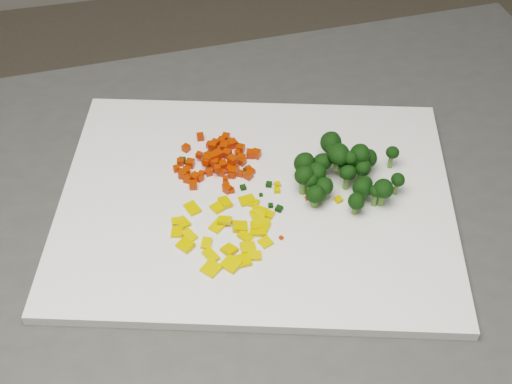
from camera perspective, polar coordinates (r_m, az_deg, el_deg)
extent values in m
cube|color=#40403E|center=(1.26, 2.01, -14.16)|extent=(0.97, 0.70, 0.90)
cube|color=white|center=(0.87, 0.00, -0.75)|extent=(0.56, 0.48, 0.01)
cube|color=#C11F02|center=(0.95, -4.48, 4.43)|extent=(0.01, 0.01, 0.01)
cube|color=#C11F02|center=(0.91, -6.07, 2.39)|extent=(0.01, 0.01, 0.01)
cube|color=#C11F02|center=(0.91, -1.12, 2.45)|extent=(0.01, 0.01, 0.01)
cube|color=#C11F02|center=(0.89, -2.47, 1.05)|extent=(0.01, 0.01, 0.01)
cube|color=#C11F02|center=(0.90, -3.89, 2.66)|extent=(0.01, 0.01, 0.01)
cube|color=#C11F02|center=(0.93, -3.26, 3.44)|extent=(0.01, 0.01, 0.01)
cube|color=#C11F02|center=(0.91, -3.88, 2.92)|extent=(0.01, 0.01, 0.01)
cube|color=#C11F02|center=(0.91, -5.29, 2.30)|extent=(0.01, 0.01, 0.01)
cube|color=#C11F02|center=(0.94, -2.43, 4.39)|extent=(0.01, 0.01, 0.01)
cube|color=#C11F02|center=(0.90, -3.90, 2.72)|extent=(0.01, 0.01, 0.01)
cube|color=#C11F02|center=(0.93, -1.23, 3.51)|extent=(0.01, 0.01, 0.01)
cube|color=#C11F02|center=(0.90, -2.72, 1.53)|extent=(0.01, 0.01, 0.01)
cube|color=#C11F02|center=(0.91, -5.39, 2.15)|extent=(0.01, 0.01, 0.01)
cube|color=#C11F02|center=(0.89, -1.24, 1.48)|extent=(0.01, 0.01, 0.01)
cube|color=#C11F02|center=(0.92, -2.71, 3.04)|extent=(0.01, 0.01, 0.01)
cube|color=#C11F02|center=(0.91, -3.04, 3.01)|extent=(0.01, 0.01, 0.01)
cube|color=#C11F02|center=(0.91, -3.10, 2.39)|extent=(0.01, 0.01, 0.01)
cube|color=#C11F02|center=(0.90, -4.38, 1.47)|extent=(0.01, 0.01, 0.01)
cube|color=#C11F02|center=(0.88, -2.39, 0.54)|extent=(0.01, 0.01, 0.01)
cube|color=#C11F02|center=(0.93, -2.35, 3.78)|extent=(0.01, 0.01, 0.01)
cube|color=#C11F02|center=(0.92, -2.34, 3.08)|extent=(0.01, 0.01, 0.01)
cube|color=#C11F02|center=(0.94, -3.72, 3.78)|extent=(0.01, 0.01, 0.01)
cube|color=#C11F02|center=(0.91, -3.05, 3.20)|extent=(0.01, 0.01, 0.01)
cube|color=#C11F02|center=(0.89, -1.93, 1.39)|extent=(0.01, 0.01, 0.01)
cube|color=#C11F02|center=(0.91, -3.53, 2.82)|extent=(0.01, 0.01, 0.01)
cube|color=#C11F02|center=(0.87, -2.31, 0.24)|extent=(0.01, 0.01, 0.01)
cube|color=#C11F02|center=(0.93, -1.89, 3.87)|extent=(0.01, 0.01, 0.01)
cube|color=#C11F02|center=(0.89, -0.61, 1.35)|extent=(0.01, 0.01, 0.01)
cube|color=#C11F02|center=(0.90, -3.45, 2.82)|extent=(0.01, 0.01, 0.01)
cube|color=#C11F02|center=(0.91, -6.38, 1.86)|extent=(0.01, 0.01, 0.01)
cube|color=#C11F02|center=(0.90, -5.85, 1.45)|extent=(0.01, 0.01, 0.01)
cube|color=#C11F02|center=(0.94, -2.04, 4.01)|extent=(0.01, 0.01, 0.01)
cube|color=#C11F02|center=(0.92, 0.02, 3.07)|extent=(0.01, 0.01, 0.01)
cube|color=#C11F02|center=(0.92, -3.48, 3.71)|extent=(0.01, 0.01, 0.01)
cube|color=#C11F02|center=(0.92, -1.51, 3.15)|extent=(0.01, 0.01, 0.01)
cube|color=#C11F02|center=(0.90, -5.56, 1.66)|extent=(0.01, 0.01, 0.01)
cube|color=#C11F02|center=(0.90, -1.86, 2.55)|extent=(0.01, 0.01, 0.01)
cube|color=#C11F02|center=(0.91, -1.19, 2.72)|extent=(0.01, 0.01, 0.01)
cube|color=#C11F02|center=(0.94, -3.29, 3.89)|extent=(0.01, 0.01, 0.01)
cube|color=#C11F02|center=(0.89, -4.90, 1.17)|extent=(0.01, 0.01, 0.01)
cube|color=#C11F02|center=(0.90, -0.32, 1.66)|extent=(0.01, 0.01, 0.01)
cube|color=#C11F02|center=(0.89, -3.11, 1.88)|extent=(0.01, 0.01, 0.01)
cube|color=#C11F02|center=(0.89, -1.88, 1.62)|extent=(0.01, 0.01, 0.01)
cube|color=#C11F02|center=(0.92, -0.44, 3.07)|extent=(0.01, 0.01, 0.01)
cube|color=#C11F02|center=(0.91, -2.54, 2.21)|extent=(0.01, 0.01, 0.01)
cube|color=#C11F02|center=(0.90, -1.99, 1.82)|extent=(0.01, 0.01, 0.01)
cube|color=#C11F02|center=(0.89, -4.53, 1.15)|extent=(0.01, 0.01, 0.01)
cube|color=#C11F02|center=(0.91, -4.05, 2.41)|extent=(0.01, 0.01, 0.01)
cube|color=#C11F02|center=(0.90, -0.61, 1.87)|extent=(0.01, 0.01, 0.01)
cube|color=#C11F02|center=(0.93, -1.61, 3.74)|extent=(0.01, 0.01, 0.01)
cube|color=#C11F02|center=(0.89, -5.50, 1.06)|extent=(0.01, 0.01, 0.01)
cube|color=#C11F02|center=(0.93, -5.62, 3.52)|extent=(0.01, 0.01, 0.01)
cube|color=#C11F02|center=(0.90, -3.22, 1.84)|extent=(0.01, 0.01, 0.01)
cube|color=#C11F02|center=(0.93, -3.59, 3.42)|extent=(0.01, 0.01, 0.01)
cube|color=#C11F02|center=(0.92, -3.17, 3.26)|extent=(0.01, 0.01, 0.01)
cube|color=#C11F02|center=(0.93, -2.60, 3.61)|extent=(0.01, 0.01, 0.01)
cube|color=#C11F02|center=(0.90, -3.81, 1.58)|extent=(0.01, 0.01, 0.01)
cube|color=#C11F02|center=(0.90, -4.01, 2.47)|extent=(0.01, 0.01, 0.01)
cube|color=#C11F02|center=(0.91, -4.14, 2.47)|extent=(0.01, 0.01, 0.01)
cube|color=#C11F02|center=(0.91, -4.57, 2.97)|extent=(0.01, 0.01, 0.01)
cube|color=#C11F02|center=(0.90, -3.33, 2.39)|extent=(0.01, 0.01, 0.01)
cube|color=#C11F02|center=(0.90, -1.67, 1.85)|extent=(0.01, 0.01, 0.01)
cube|color=#C11F02|center=(0.88, -2.43, 0.52)|extent=(0.01, 0.01, 0.01)
cube|color=#C11F02|center=(0.89, -4.77, 1.25)|extent=(0.01, 0.01, 0.01)
cube|color=#C11F02|center=(0.90, -2.67, 2.16)|extent=(0.01, 0.01, 0.01)
cube|color=#C11F02|center=(0.88, -5.04, 0.55)|extent=(0.01, 0.01, 0.01)
cube|color=#C11F02|center=(0.94, -2.79, 4.08)|extent=(0.01, 0.01, 0.01)
cube|color=#DBA00B|center=(0.86, -3.00, -1.20)|extent=(0.02, 0.02, 0.01)
cube|color=#DBA00B|center=(0.86, -2.48, -0.81)|extent=(0.02, 0.02, 0.01)
cube|color=#DBA00B|center=(0.80, -2.00, -5.79)|extent=(0.03, 0.03, 0.01)
cube|color=#DBA00B|center=(0.80, -3.60, -6.13)|extent=(0.03, 0.03, 0.01)
cube|color=#DBA00B|center=(0.84, -2.53, -2.27)|extent=(0.02, 0.02, 0.01)
cube|color=#DBA00B|center=(0.84, -3.06, -2.70)|extent=(0.03, 0.02, 0.01)
cube|color=#DBA00B|center=(0.84, -6.24, -2.35)|extent=(0.02, 0.01, 0.01)
cube|color=#DBA00B|center=(0.83, 0.20, -3.05)|extent=(0.02, 0.02, 0.01)
cube|color=#DBA00B|center=(0.85, 0.10, -1.94)|extent=(0.02, 0.02, 0.01)
cube|color=#DBA00B|center=(0.86, -0.73, -0.65)|extent=(0.02, 0.02, 0.01)
cube|color=#DBA00B|center=(0.84, 0.44, -2.49)|extent=(0.02, 0.02, 0.01)
cube|color=#DBA00B|center=(0.80, -1.15, -5.52)|extent=(0.02, 0.02, 0.01)
cube|color=#DBA00B|center=(0.82, -5.67, -4.27)|extent=(0.02, 0.02, 0.01)
cube|color=#DBA00B|center=(0.81, -3.64, -5.09)|extent=(0.02, 0.02, 0.01)
cube|color=#DBA00B|center=(0.80, -0.10, -5.13)|extent=(0.02, 0.01, 0.01)
cube|color=#DBA00B|center=(0.83, -5.35, -3.47)|extent=(0.02, 0.02, 0.01)
cube|color=#DBA00B|center=(0.81, -0.65, -4.48)|extent=(0.02, 0.02, 0.01)
cube|color=#DBA00B|center=(0.85, 0.28, -1.60)|extent=(0.02, 0.02, 0.01)
cube|color=#DBA00B|center=(0.81, -2.15, -4.64)|extent=(0.02, 0.02, 0.01)
cube|color=#DBA00B|center=(0.83, -1.30, -2.77)|extent=(0.02, 0.02, 0.01)
cube|color=#DBA00B|center=(0.84, 0.47, -2.68)|extent=(0.02, 0.02, 0.00)
cube|color=#DBA00B|center=(0.86, -0.35, -0.85)|extent=(0.02, 0.02, 0.01)
cube|color=#DBA00B|center=(0.86, -5.11, -1.30)|extent=(0.02, 0.02, 0.00)
cube|color=#DBA00B|center=(0.83, -0.87, -3.56)|extent=(0.02, 0.02, 0.01)
cube|color=#DBA00B|center=(0.83, -6.33, -3.21)|extent=(0.02, 0.02, 0.01)
cube|color=#DBA00B|center=(0.82, -3.99, -4.12)|extent=(0.02, 0.02, 0.01)
cube|color=#DBA00B|center=(0.84, -5.90, -2.47)|extent=(0.02, 0.02, 0.01)
cube|color=#DBA00B|center=(0.85, 0.90, -1.74)|extent=(0.02, 0.02, 0.00)
cube|color=#DBA00B|center=(0.82, 0.77, -4.04)|extent=(0.02, 0.02, 0.00)
cube|color=#DBA00B|center=(0.84, 0.14, -2.69)|extent=(0.02, 0.01, 0.01)
cube|color=black|center=(0.87, 0.40, -0.23)|extent=(0.00, 0.00, 0.00)
cube|color=black|center=(0.92, -5.92, 2.53)|extent=(0.01, 0.01, 0.01)
cube|color=#C11F02|center=(0.88, -1.97, 0.13)|extent=(0.01, 0.01, 0.00)
cube|color=black|center=(0.85, 1.85, -1.35)|extent=(0.01, 0.01, 0.01)
cube|color=#DBA00B|center=(0.87, 6.61, -0.61)|extent=(0.01, 0.01, 0.01)
cube|color=black|center=(0.90, -0.87, 1.82)|extent=(0.01, 0.01, 0.00)
cube|color=#C11F02|center=(0.82, 2.03, -3.68)|extent=(0.01, 0.01, 0.00)
cube|color=black|center=(0.88, 1.03, 0.61)|extent=(0.01, 0.01, 0.01)
cube|color=#DBA00B|center=(0.88, 1.72, 0.60)|extent=(0.01, 0.01, 0.00)
cube|color=#C11F02|center=(0.91, 6.46, 1.94)|extent=(0.01, 0.01, 0.00)
cube|color=#C11F02|center=(0.87, 4.10, -0.51)|extent=(0.01, 0.01, 0.00)
cube|color=black|center=(0.86, 1.18, -1.09)|extent=(0.01, 0.01, 0.00)
cube|color=black|center=(0.89, 5.03, 1.05)|extent=(0.01, 0.01, 0.00)
cube|color=black|center=(0.89, -0.57, 1.35)|extent=(0.01, 0.01, 0.01)
cube|color=black|center=(0.88, -1.04, 0.37)|extent=(0.01, 0.01, 0.00)
cube|color=#DBA00B|center=(0.88, 1.69, 0.15)|extent=(0.01, 0.01, 0.01)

